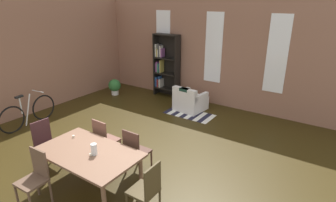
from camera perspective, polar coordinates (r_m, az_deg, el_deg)
name	(u,v)px	position (r m, az deg, el deg)	size (l,w,h in m)	color
ground_plane	(128,158)	(6.04, -8.27, -11.61)	(10.37, 10.37, 0.00)	#32270D
back_wall_brick	(214,53)	(8.67, 9.55, 9.78)	(8.96, 0.12, 3.23)	#926450
left_wall_brick	(12,61)	(8.58, -29.53, 7.30)	(0.12, 8.98, 3.23)	#926450
window_pane_0	(163,43)	(9.50, -0.98, 11.96)	(0.55, 0.02, 2.10)	white
window_pane_1	(214,48)	(8.58, 9.41, 10.77)	(0.55, 0.02, 2.10)	white
window_pane_2	(277,55)	(8.00, 21.66, 8.92)	(0.55, 0.02, 2.10)	white
dining_table	(88,155)	(5.01, -16.17, -10.76)	(1.80, 1.05, 0.73)	brown
vase_on_table	(94,149)	(4.81, -15.08, -9.63)	(0.10, 0.10, 0.20)	silver
tealight_candle_0	(73,136)	(5.51, -18.99, -6.95)	(0.04, 0.04, 0.04)	silver
tealight_candle_1	(91,155)	(4.83, -15.71, -10.65)	(0.04, 0.04, 0.04)	silver
dining_chair_head_left	(46,142)	(6.02, -23.98, -7.82)	(0.42, 0.42, 0.95)	#402325
dining_chair_head_right	(147,189)	(4.33, -4.39, -17.75)	(0.41, 0.41, 0.95)	#493B23
dining_chair_far_left	(105,139)	(5.77, -12.99, -7.68)	(0.41, 0.41, 0.95)	brown
dining_chair_far_right	(135,151)	(5.27, -6.79, -10.18)	(0.40, 0.40, 0.95)	#4B2F26
dining_chair_near_left	(35,176)	(5.04, -25.81, -13.86)	(0.42, 0.42, 0.95)	brown
bookshelf_tall	(165,65)	(9.38, -0.63, 7.37)	(0.91, 0.32, 2.11)	black
armchair_white	(190,101)	(8.32, 4.53, -0.03)	(0.88, 0.88, 0.75)	silver
bicycle_second	(28,113)	(8.16, -26.95, -2.17)	(0.44, 1.66, 0.90)	black
potted_plant_by_shelf	(115,86)	(9.81, -11.00, 3.04)	(0.43, 0.43, 0.55)	silver
striped_rug	(189,114)	(8.11, 4.44, -2.69)	(1.42, 0.71, 0.01)	#1E1E33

